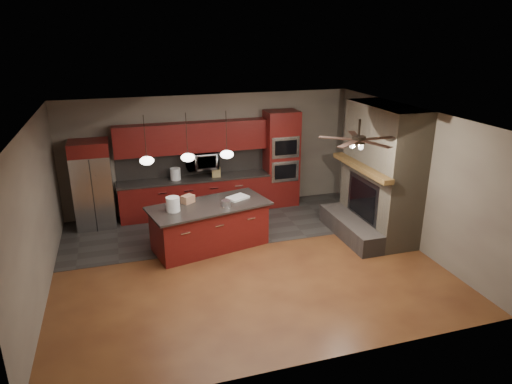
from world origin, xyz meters
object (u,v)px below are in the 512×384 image
object	(u,v)px
oven_tower	(281,159)
white_bucket	(173,204)
kitchen_island	(210,226)
refrigerator	(93,185)
counter_box	(216,172)
cardboard_box	(188,199)
paint_tray	(238,198)
microwave	(202,160)
paint_can	(226,203)
counter_bucket	(175,174)

from	to	relation	value
oven_tower	white_bucket	xyz separation A→B (m)	(-2.93, -2.00, -0.13)
kitchen_island	refrigerator	bearing A→B (deg)	128.49
counter_box	cardboard_box	bearing A→B (deg)	-109.98
refrigerator	paint_tray	bearing A→B (deg)	-29.39
refrigerator	white_bucket	bearing A→B (deg)	-51.73
cardboard_box	microwave	bearing A→B (deg)	35.94
oven_tower	cardboard_box	xyz separation A→B (m)	(-2.59, -1.63, -0.19)
oven_tower	counter_box	xyz separation A→B (m)	(-1.66, -0.04, -0.18)
white_bucket	cardboard_box	size ratio (longest dim) A/B	1.16
white_bucket	microwave	bearing A→B (deg)	65.02
kitchen_island	paint_tray	distance (m)	0.82
refrigerator	white_bucket	world-z (taller)	refrigerator
refrigerator	cardboard_box	size ratio (longest dim) A/B	8.06
cardboard_box	counter_box	distance (m)	1.84
oven_tower	paint_can	size ratio (longest dim) A/B	13.00
white_bucket	paint_can	world-z (taller)	white_bucket
white_bucket	cardboard_box	xyz separation A→B (m)	(0.34, 0.36, -0.06)
kitchen_island	microwave	bearing A→B (deg)	70.38
refrigerator	counter_bucket	distance (m)	1.83
microwave	paint_can	size ratio (longest dim) A/B	4.00
refrigerator	counter_box	xyz separation A→B (m)	(2.79, 0.03, 0.03)
microwave	paint_can	distance (m)	2.13
cardboard_box	counter_box	world-z (taller)	counter_box
microwave	white_bucket	xyz separation A→B (m)	(-0.96, -2.06, -0.24)
microwave	counter_bucket	world-z (taller)	microwave
oven_tower	paint_can	bearing A→B (deg)	-132.85
oven_tower	counter_bucket	world-z (taller)	oven_tower
paint_tray	counter_bucket	distance (m)	2.00
white_bucket	counter_bucket	world-z (taller)	white_bucket
oven_tower	counter_bucket	distance (m)	2.63
white_bucket	counter_box	xyz separation A→B (m)	(1.27, 1.96, -0.05)
kitchen_island	counter_bucket	xyz separation A→B (m)	(-0.41, 1.88, 0.57)
paint_tray	white_bucket	bearing A→B (deg)	165.68
microwave	refrigerator	xyz separation A→B (m)	(-2.48, -0.13, -0.32)
microwave	counter_box	distance (m)	0.44
oven_tower	paint_tray	distance (m)	2.33
oven_tower	counter_bucket	xyz separation A→B (m)	(-2.62, 0.01, -0.15)
counter_bucket	oven_tower	bearing A→B (deg)	-0.16
microwave	cardboard_box	distance (m)	1.83
counter_box	refrigerator	bearing A→B (deg)	-168.97
paint_tray	cardboard_box	world-z (taller)	cardboard_box
counter_bucket	paint_tray	bearing A→B (deg)	-58.37
microwave	paint_can	world-z (taller)	microwave
white_bucket	refrigerator	bearing A→B (deg)	128.27
cardboard_box	paint_tray	bearing A→B (deg)	-37.49
microwave	counter_box	bearing A→B (deg)	-17.56
refrigerator	kitchen_island	xyz separation A→B (m)	(2.24, -1.80, -0.52)
microwave	cardboard_box	size ratio (longest dim) A/B	3.00
oven_tower	paint_can	world-z (taller)	oven_tower
microwave	counter_bucket	bearing A→B (deg)	-175.57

